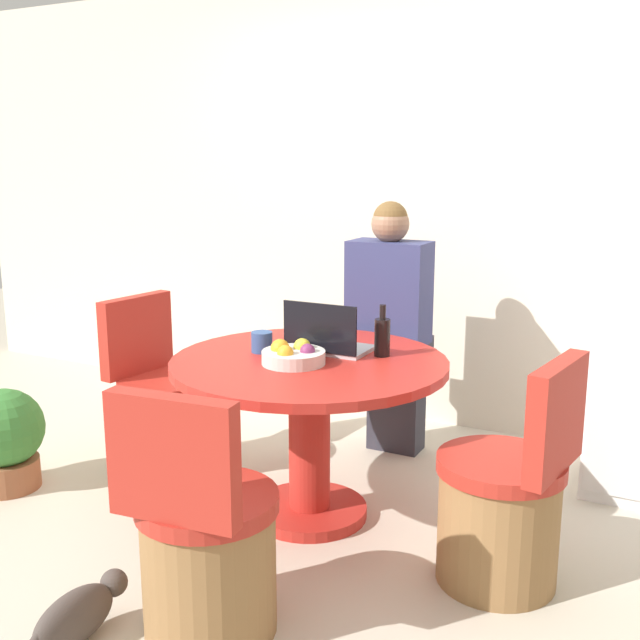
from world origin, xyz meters
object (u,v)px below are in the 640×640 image
object	(u,v)px
chair_left_side	(164,415)
laptop	(327,341)
chair_right_side	(504,509)
dining_table	(309,403)
cat	(78,614)
potted_plant	(5,437)
chair_near_camera	(206,552)
fruit_bowl	(293,355)
person_seated	(392,321)
bottle	(382,336)

from	to	relation	value
chair_left_side	laptop	world-z (taller)	laptop
chair_left_side	chair_right_side	distance (m)	1.78
dining_table	cat	bearing A→B (deg)	-103.03
chair_left_side	laptop	xyz separation A→B (m)	(0.90, 0.03, 0.48)
chair_left_side	potted_plant	xyz separation A→B (m)	(-0.53, -0.52, -0.03)
chair_near_camera	fruit_bowl	xyz separation A→B (m)	(-0.11, 0.79, 0.46)
person_seated	potted_plant	bearing A→B (deg)	39.92
dining_table	bottle	size ratio (longest dim) A/B	5.26
chair_right_side	potted_plant	size ratio (longest dim) A/B	1.79
person_seated	potted_plant	world-z (taller)	person_seated
chair_right_side	bottle	world-z (taller)	bottle
dining_table	fruit_bowl	distance (m)	0.25
chair_near_camera	chair_right_side	xyz separation A→B (m)	(0.79, 0.75, 0.00)
dining_table	chair_near_camera	world-z (taller)	chair_near_camera
chair_left_side	bottle	distance (m)	1.25
chair_near_camera	cat	distance (m)	0.46
fruit_bowl	cat	size ratio (longest dim) A/B	0.60
chair_left_side	chair_near_camera	world-z (taller)	same
laptop	potted_plant	distance (m)	1.62
laptop	fruit_bowl	distance (m)	0.24
chair_near_camera	dining_table	bearing A→B (deg)	-90.00
dining_table	fruit_bowl	world-z (taller)	fruit_bowl
laptop	potted_plant	bearing A→B (deg)	21.00
dining_table	chair_right_side	world-z (taller)	chair_right_side
chair_near_camera	potted_plant	xyz separation A→B (m)	(-1.51, 0.48, -0.03)
chair_near_camera	laptop	bearing A→B (deg)	-91.67
dining_table	fruit_bowl	xyz separation A→B (m)	(-0.03, -0.09, 0.23)
fruit_bowl	chair_right_side	bearing A→B (deg)	-2.54
potted_plant	cat	bearing A→B (deg)	-31.46
chair_right_side	fruit_bowl	bearing A→B (deg)	-83.94
fruit_bowl	chair_left_side	bearing A→B (deg)	166.93
cat	potted_plant	size ratio (longest dim) A/B	0.89
person_seated	chair_near_camera	bearing A→B (deg)	91.43
dining_table	person_seated	xyz separation A→B (m)	(0.05, 0.82, 0.21)
chair_left_side	fruit_bowl	bearing A→B (deg)	-96.20
cat	chair_right_side	bearing A→B (deg)	-46.11
cat	laptop	bearing A→B (deg)	-9.34
chair_right_side	cat	bearing A→B (deg)	-40.52
bottle	cat	world-z (taller)	bottle
chair_right_side	bottle	distance (m)	0.87
laptop	cat	distance (m)	1.46
dining_table	potted_plant	world-z (taller)	dining_table
fruit_bowl	cat	world-z (taller)	fruit_bowl
cat	potted_plant	distance (m)	1.37
chair_near_camera	bottle	distance (m)	1.21
laptop	potted_plant	size ratio (longest dim) A/B	0.71
chair_left_side	potted_plant	distance (m)	0.75
chair_near_camera	potted_plant	world-z (taller)	chair_near_camera
dining_table	chair_left_side	world-z (taller)	chair_left_side
person_seated	bottle	bearing A→B (deg)	108.36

